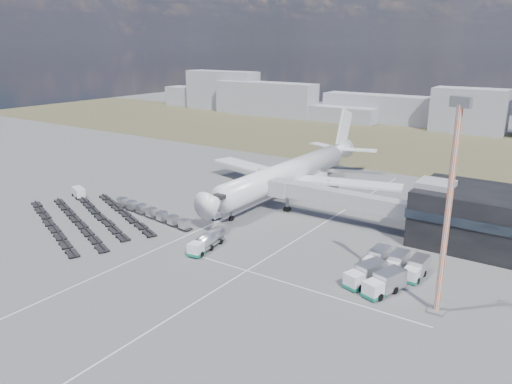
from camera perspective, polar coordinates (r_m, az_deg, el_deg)
The scene contains 16 objects.
ground at distance 94.68m, azimuth -6.15°, elevation -4.83°, with size 420.00×420.00×0.00m, color #565659.
grass_strip at distance 188.85m, azimuth 16.16°, elevation 5.47°, with size 420.00×90.00×0.01m, color #4D4C2E.
lane_markings at distance 91.29m, azimuth -0.23°, elevation -5.56°, with size 47.12×110.00×0.01m.
terminal at distance 95.51m, azimuth 26.68°, elevation -3.03°, with size 30.40×16.40×11.00m.
jet_bridge at distance 100.88m, azimuth 8.31°, elevation -0.51°, with size 30.30×3.80×7.05m.
airliner at distance 118.21m, azimuth 4.02°, elevation 2.30°, with size 51.59×64.53×17.62m.
skyline at distance 225.29m, azimuth 17.96°, elevation 9.20°, with size 298.24×25.47×24.57m.
fuel_tanker at distance 87.50m, azimuth -5.66°, elevation -5.62°, with size 3.51×9.33×2.94m.
pushback_tug at distance 102.58m, azimuth -4.96°, elevation -2.65°, with size 3.13×1.76×1.42m, color white.
utility_van at distance 123.11m, azimuth -19.61°, elevation -0.05°, with size 4.42×2.00×2.35m, color white.
catering_truck at distance 125.92m, azimuth 7.01°, elevation 1.31°, with size 2.63×6.28×2.87m.
service_trucks_near at distance 75.78m, azimuth 13.42°, elevation -9.60°, with size 7.95×8.71×2.91m.
service_trucks_far at distance 81.88m, azimuth 15.72°, elevation -7.85°, with size 8.82×6.75×2.64m.
uld_row at distance 104.81m, azimuth -11.86°, elevation -2.30°, with size 23.85×4.85×1.85m.
baggage_dollies at distance 106.65m, azimuth -18.69°, elevation -2.91°, with size 37.72×27.79×0.82m.
floodlight_mast at distance 67.23m, azimuth 21.11°, elevation -2.01°, with size 2.72×2.20×28.52m.
Camera 1 is at (58.03, -66.37, 34.52)m, focal length 35.00 mm.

